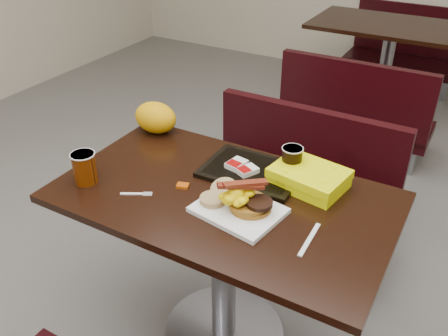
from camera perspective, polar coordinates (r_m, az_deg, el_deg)
The scene contains 24 objects.
floor at distance 2.24m, azimuth -0.03°, elevation -19.09°, with size 6.00×7.00×0.01m, color slate.
table_near at distance 1.96m, azimuth -0.03°, elevation -12.14°, with size 1.20×0.70×0.75m, color black, non-canonical shape.
bench_near_n at distance 2.47m, azimuth 8.04°, elevation -2.47°, with size 1.00×0.46×0.72m, color black, non-canonical shape.
table_far at distance 4.12m, azimuth 18.49°, elevation 10.80°, with size 1.20×0.70×0.75m, color black, non-canonical shape.
bench_far_s at distance 3.49m, azimuth 15.73°, elevation 7.26°, with size 1.00×0.46×0.72m, color black, non-canonical shape.
bench_far_n at distance 4.79m, azimuth 20.48°, elevation 13.03°, with size 1.00×0.46×0.72m, color black, non-canonical shape.
platter at distance 1.63m, azimuth 1.72°, elevation -5.02°, with size 0.28×0.22×0.02m, color white.
pancake_stack at distance 1.62m, azimuth 3.18°, elevation -4.33°, with size 0.14×0.14×0.03m, color #8D5C17.
sausage_patty at distance 1.59m, azimuth 4.22°, elevation -4.15°, with size 0.09×0.09×0.01m, color black.
scrambled_eggs at distance 1.60m, azimuth 1.37°, elevation -3.19°, with size 0.10×0.08×0.05m, color #FFF305.
bacon_strips at distance 1.58m, azimuth 2.00°, elevation -2.04°, with size 0.16×0.07×0.01m, color #4F050C, non-canonical shape.
muffin_bottom at distance 1.65m, azimuth -1.36°, elevation -3.74°, with size 0.09×0.09×0.02m, color tan.
muffin_top at distance 1.68m, azimuth -0.01°, elevation -2.53°, with size 0.09×0.09×0.02m, color tan.
coffee_cup_near at distance 1.83m, azimuth -16.19°, elevation 0.01°, with size 0.08×0.08×0.12m, color #863204.
fork at distance 1.75m, azimuth -10.88°, elevation -3.01°, with size 0.11×0.02×0.00m, color white, non-canonical shape.
knife at distance 1.55m, azimuth 10.09°, elevation -8.32°, with size 0.18×0.01×0.00m, color white.
condiment_syrup at distance 1.76m, azimuth -4.91°, elevation -2.10°, with size 0.04×0.03×0.01m, color #AB4107.
condiment_ketchup at distance 1.70m, azimuth 1.38°, elevation -3.55°, with size 0.04×0.03×0.01m, color #8C0504.
tray at distance 1.84m, azimuth 3.38°, elevation -0.38°, with size 0.37×0.26×0.02m, color black.
hashbrown_sleeve_left at distance 1.84m, azimuth 1.51°, elevation 0.47°, with size 0.06×0.08×0.02m, color silver.
hashbrown_sleeve_right at distance 1.81m, azimuth 2.79°, elevation -0.29°, with size 0.06×0.08×0.02m, color silver.
coffee_cup_far at distance 1.81m, azimuth 8.03°, elevation 0.93°, with size 0.07×0.07×0.10m, color black.
clamshell at distance 1.78m, azimuth 10.03°, elevation -1.13°, with size 0.26×0.19×0.07m, color #EEF004.
paper_bag at distance 2.14m, azimuth -8.11°, elevation 5.95°, with size 0.20×0.14×0.14m, color #EBB107.
Camera 1 is at (0.70, -1.23, 1.73)m, focal length 38.57 mm.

